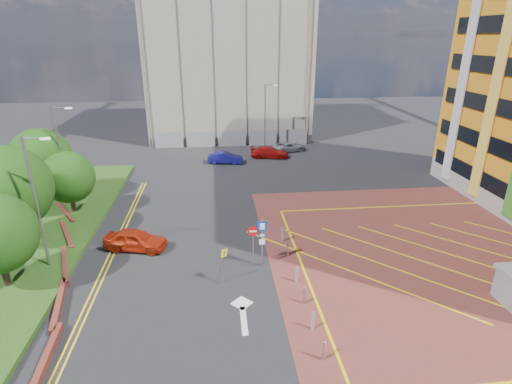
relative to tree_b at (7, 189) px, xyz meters
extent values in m
plane|color=black|center=(15.50, -5.00, -4.24)|extent=(140.00, 140.00, 0.00)
cube|color=brown|center=(29.50, -5.00, -4.23)|extent=(26.00, 26.00, 0.02)
cube|color=maroon|center=(5.70, -11.00, -4.04)|extent=(0.62, 4.61, 0.40)
cube|color=maroon|center=(4.90, -7.00, -4.04)|extent=(1.25, 4.56, 0.40)
cube|color=maroon|center=(3.90, -3.00, -4.04)|extent=(1.86, 4.43, 0.40)
cube|color=maroon|center=(2.70, 1.00, -4.04)|extent=(2.29, 4.27, 0.40)
cube|color=maroon|center=(1.30, 5.00, -4.04)|extent=(2.69, 4.06, 0.40)
cylinder|color=#3D2B1C|center=(1.50, -5.00, -2.94)|extent=(0.36, 0.36, 2.00)
cylinder|color=#3D2B1C|center=(0.00, 0.00, -2.74)|extent=(0.36, 0.36, 2.40)
sphere|color=#14390D|center=(0.00, 0.00, 0.00)|extent=(5.60, 5.60, 5.60)
cylinder|color=#3D2B1C|center=(2.00, 5.00, -3.04)|extent=(0.36, 0.36, 1.80)
sphere|color=#14390D|center=(2.00, 5.00, -1.04)|extent=(4.00, 4.00, 4.00)
cylinder|color=#3D2B1C|center=(-1.00, 8.00, -2.84)|extent=(0.36, 0.36, 2.20)
sphere|color=#14390D|center=(-1.00, 8.00, -0.36)|extent=(5.00, 5.00, 5.00)
cylinder|color=#9EA0A8|center=(3.00, -3.00, 0.06)|extent=(0.16, 0.16, 8.00)
cylinder|color=#9EA0A8|center=(3.60, -3.00, 3.94)|extent=(1.20, 0.10, 0.10)
cube|color=silver|center=(4.20, -3.00, 3.91)|extent=(0.50, 0.15, 0.12)
cylinder|color=#9EA0A8|center=(1.00, 7.00, 0.06)|extent=(0.16, 0.16, 8.00)
cylinder|color=#9EA0A8|center=(1.60, 7.00, 3.94)|extent=(1.20, 0.10, 0.10)
cube|color=silver|center=(2.20, 7.00, 3.91)|extent=(0.50, 0.15, 0.12)
cylinder|color=#9EA0A8|center=(19.50, 23.00, -0.24)|extent=(0.16, 0.16, 8.00)
cylinder|color=#9EA0A8|center=(20.10, 23.00, 3.64)|extent=(1.20, 0.10, 0.10)
cube|color=silver|center=(20.70, 23.00, 3.61)|extent=(0.50, 0.15, 0.12)
cylinder|color=#9EA0A8|center=(16.00, -4.00, -2.64)|extent=(0.10, 0.10, 3.20)
cube|color=#09319F|center=(16.00, -4.03, -1.49)|extent=(0.60, 0.04, 0.60)
cube|color=white|center=(16.00, -4.06, -1.49)|extent=(0.30, 0.02, 0.42)
cube|color=#09319F|center=(16.00, -4.03, -2.09)|extent=(0.40, 0.04, 0.25)
cube|color=white|center=(16.00, -4.06, -2.09)|extent=(0.28, 0.02, 0.14)
cube|color=white|center=(16.00, -4.03, -2.54)|extent=(0.35, 0.04, 0.35)
cylinder|color=#9EA0A8|center=(15.45, -4.00, -2.89)|extent=(0.08, 0.08, 2.70)
cylinder|color=red|center=(15.45, -4.03, -1.79)|extent=(0.64, 0.04, 0.64)
cube|color=white|center=(15.45, -4.06, -1.79)|extent=(0.44, 0.02, 0.10)
cylinder|color=#9EA0A8|center=(13.44, -5.63, -3.14)|extent=(0.54, 0.08, 2.17)
cube|color=yellow|center=(13.66, -5.66, -2.24)|extent=(0.41, 0.41, 0.53)
cylinder|color=#9EA0A8|center=(17.80, -12.00, -3.77)|extent=(0.14, 0.14, 0.90)
cylinder|color=black|center=(17.80, -10.00, -3.77)|extent=(0.14, 0.14, 0.90)
cylinder|color=#9EA0A8|center=(17.80, -8.00, -3.77)|extent=(0.14, 0.14, 0.90)
cylinder|color=black|center=(17.80, -6.00, -3.77)|extent=(0.14, 0.14, 0.90)
cylinder|color=#9EA0A8|center=(17.80, -3.00, -3.77)|extent=(0.14, 0.14, 0.90)
cylinder|color=black|center=(17.80, -1.00, -3.77)|extent=(0.14, 0.14, 0.90)
cube|color=gray|center=(15.50, 35.00, 6.76)|extent=(21.20, 19.20, 22.00)
cube|color=gold|center=(17.50, 37.00, 12.76)|extent=(0.90, 0.90, 34.00)
cube|color=gray|center=(16.50, 25.00, -3.24)|extent=(21.60, 0.06, 2.00)
imported|color=#AD270E|center=(7.87, -1.08, -3.53)|extent=(4.39, 2.55, 1.40)
imported|color=navy|center=(14.40, 17.66, -3.60)|extent=(4.00, 1.90, 1.26)
imported|color=#9E100D|center=(19.61, 19.36, -3.59)|extent=(4.68, 2.60, 1.28)
imported|color=#A1A0A7|center=(22.37, 21.79, -3.66)|extent=(4.52, 3.10, 1.15)
camera|label=1|loc=(13.45, -25.29, 9.15)|focal=28.00mm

